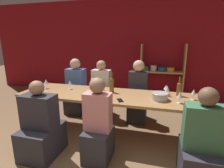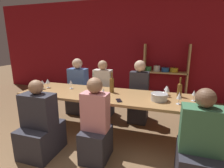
{
  "view_description": "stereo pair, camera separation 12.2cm",
  "coord_description": "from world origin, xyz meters",
  "px_view_note": "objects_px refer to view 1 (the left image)",
  "views": [
    {
      "loc": [
        0.95,
        -1.15,
        1.58
      ],
      "look_at": [
        0.2,
        1.58,
        0.87
      ],
      "focal_mm": 28.0,
      "sensor_mm": 36.0,
      "label": 1
    },
    {
      "loc": [
        1.06,
        -1.12,
        1.58
      ],
      "look_at": [
        0.2,
        1.58,
        0.87
      ],
      "focal_mm": 28.0,
      "sensor_mm": 36.0,
      "label": 2
    }
  ],
  "objects_px": {
    "wine_glass_white_b": "(207,100)",
    "person_far_a": "(138,98)",
    "wine_glass_white_c": "(70,83)",
    "wine_glass_red_b": "(167,89)",
    "person_far_b": "(102,96)",
    "person_near_a": "(41,130)",
    "wine_glass_red_d": "(104,92)",
    "mixing_bowl": "(160,96)",
    "wine_glass_red_a": "(194,92)",
    "wine_glass_white_a": "(93,91)",
    "person_far_c": "(77,93)",
    "wine_bottle_dark": "(93,83)",
    "dining_table": "(110,98)",
    "cell_phone": "(120,100)",
    "person_near_c": "(201,149)",
    "wine_glass_red_c": "(95,89)",
    "wine_glass_white_d": "(46,82)",
    "wine_glass_red_f": "(180,95)",
    "wine_bottle_amber": "(112,84)",
    "person_near_b": "(98,130)",
    "shelf_unit": "(161,80)",
    "wine_glass_red_e": "(166,88)",
    "wine_glass_empty_a": "(41,83)"
  },
  "relations": [
    {
      "from": "wine_glass_white_b",
      "to": "person_far_a",
      "type": "distance_m",
      "value": 1.45
    },
    {
      "from": "wine_glass_white_b",
      "to": "wine_glass_white_c",
      "type": "height_order",
      "value": "wine_glass_white_b"
    },
    {
      "from": "wine_glass_red_b",
      "to": "person_far_b",
      "type": "height_order",
      "value": "person_far_b"
    },
    {
      "from": "person_near_a",
      "to": "person_far_a",
      "type": "distance_m",
      "value": 1.86
    },
    {
      "from": "wine_glass_red_b",
      "to": "wine_glass_red_d",
      "type": "height_order",
      "value": "wine_glass_red_b"
    },
    {
      "from": "wine_glass_red_d",
      "to": "mixing_bowl",
      "type": "bearing_deg",
      "value": 11.86
    },
    {
      "from": "mixing_bowl",
      "to": "wine_glass_red_a",
      "type": "bearing_deg",
      "value": 15.88
    },
    {
      "from": "wine_glass_white_a",
      "to": "person_far_c",
      "type": "xyz_separation_m",
      "value": [
        -0.8,
        1.04,
        -0.4
      ]
    },
    {
      "from": "wine_bottle_dark",
      "to": "wine_glass_red_b",
      "type": "relative_size",
      "value": 1.94
    },
    {
      "from": "dining_table",
      "to": "wine_glass_red_a",
      "type": "relative_size",
      "value": 18.92
    },
    {
      "from": "wine_glass_red_b",
      "to": "cell_phone",
      "type": "xyz_separation_m",
      "value": [
        -0.67,
        -0.42,
        -0.11
      ]
    },
    {
      "from": "person_near_c",
      "to": "wine_glass_red_d",
      "type": "bearing_deg",
      "value": 159.58
    },
    {
      "from": "wine_glass_red_c",
      "to": "cell_phone",
      "type": "xyz_separation_m",
      "value": [
        0.42,
        -0.1,
        -0.12
      ]
    },
    {
      "from": "wine_glass_red_b",
      "to": "person_far_b",
      "type": "xyz_separation_m",
      "value": [
        -1.28,
        0.53,
        -0.4
      ]
    },
    {
      "from": "wine_glass_red_b",
      "to": "cell_phone",
      "type": "relative_size",
      "value": 1.03
    },
    {
      "from": "wine_glass_white_d",
      "to": "wine_glass_red_f",
      "type": "bearing_deg",
      "value": -4.48
    },
    {
      "from": "wine_glass_white_d",
      "to": "person_far_b",
      "type": "distance_m",
      "value": 1.14
    },
    {
      "from": "wine_bottle_amber",
      "to": "wine_glass_red_b",
      "type": "bearing_deg",
      "value": 2.17
    },
    {
      "from": "wine_bottle_dark",
      "to": "wine_glass_red_a",
      "type": "bearing_deg",
      "value": -3.2
    },
    {
      "from": "mixing_bowl",
      "to": "person_far_c",
      "type": "relative_size",
      "value": 0.21
    },
    {
      "from": "wine_glass_red_c",
      "to": "wine_glass_red_a",
      "type": "bearing_deg",
      "value": 8.99
    },
    {
      "from": "person_far_a",
      "to": "dining_table",
      "type": "bearing_deg",
      "value": 61.93
    },
    {
      "from": "person_far_a",
      "to": "person_near_b",
      "type": "xyz_separation_m",
      "value": [
        -0.35,
        -1.36,
        -0.04
      ]
    },
    {
      "from": "shelf_unit",
      "to": "person_far_c",
      "type": "bearing_deg",
      "value": -142.64
    },
    {
      "from": "person_far_a",
      "to": "wine_glass_white_b",
      "type": "bearing_deg",
      "value": 134.81
    },
    {
      "from": "wine_bottle_dark",
      "to": "person_far_c",
      "type": "xyz_separation_m",
      "value": [
        -0.64,
        0.6,
        -0.4
      ]
    },
    {
      "from": "wine_glass_red_a",
      "to": "person_far_a",
      "type": "height_order",
      "value": "person_far_a"
    },
    {
      "from": "wine_bottle_amber",
      "to": "person_near_b",
      "type": "bearing_deg",
      "value": -87.69
    },
    {
      "from": "wine_glass_white_a",
      "to": "wine_bottle_dark",
      "type": "bearing_deg",
      "value": 110.41
    },
    {
      "from": "wine_glass_white_d",
      "to": "person_near_a",
      "type": "relative_size",
      "value": 0.16
    },
    {
      "from": "shelf_unit",
      "to": "person_near_b",
      "type": "distance_m",
      "value": 2.93
    },
    {
      "from": "wine_glass_red_e",
      "to": "wine_glass_white_d",
      "type": "height_order",
      "value": "wine_glass_white_d"
    },
    {
      "from": "person_near_a",
      "to": "person_near_b",
      "type": "bearing_deg",
      "value": 8.55
    },
    {
      "from": "dining_table",
      "to": "wine_glass_white_b",
      "type": "relative_size",
      "value": 15.88
    },
    {
      "from": "wine_bottle_dark",
      "to": "cell_phone",
      "type": "bearing_deg",
      "value": -35.75
    },
    {
      "from": "shelf_unit",
      "to": "person_near_a",
      "type": "height_order",
      "value": "shelf_unit"
    },
    {
      "from": "wine_bottle_amber",
      "to": "person_far_c",
      "type": "distance_m",
      "value": 1.25
    },
    {
      "from": "wine_bottle_dark",
      "to": "wine_bottle_amber",
      "type": "relative_size",
      "value": 0.97
    },
    {
      "from": "dining_table",
      "to": "wine_glass_empty_a",
      "type": "height_order",
      "value": "wine_glass_empty_a"
    },
    {
      "from": "wine_bottle_dark",
      "to": "dining_table",
      "type": "bearing_deg",
      "value": -23.7
    },
    {
      "from": "shelf_unit",
      "to": "wine_glass_red_f",
      "type": "bearing_deg",
      "value": -84.15
    },
    {
      "from": "mixing_bowl",
      "to": "wine_glass_red_b",
      "type": "relative_size",
      "value": 1.46
    },
    {
      "from": "wine_bottle_dark",
      "to": "wine_glass_red_a",
      "type": "height_order",
      "value": "wine_bottle_dark"
    },
    {
      "from": "dining_table",
      "to": "person_far_c",
      "type": "relative_size",
      "value": 2.52
    },
    {
      "from": "mixing_bowl",
      "to": "dining_table",
      "type": "bearing_deg",
      "value": 174.99
    },
    {
      "from": "wine_glass_red_a",
      "to": "wine_glass_red_c",
      "type": "xyz_separation_m",
      "value": [
        -1.46,
        -0.23,
        0.01
      ]
    },
    {
      "from": "mixing_bowl",
      "to": "wine_bottle_amber",
      "type": "xyz_separation_m",
      "value": [
        -0.79,
        0.19,
        0.08
      ]
    },
    {
      "from": "wine_glass_white_b",
      "to": "person_far_a",
      "type": "relative_size",
      "value": 0.16
    },
    {
      "from": "wine_glass_red_f",
      "to": "person_near_c",
      "type": "xyz_separation_m",
      "value": [
        0.21,
        -0.57,
        -0.44
      ]
    },
    {
      "from": "person_far_a",
      "to": "wine_bottle_dark",
      "type": "bearing_deg",
      "value": 36.0
    }
  ]
}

